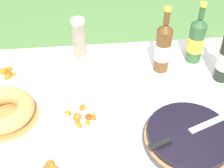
% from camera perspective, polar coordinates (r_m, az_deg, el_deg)
% --- Properties ---
extents(garden_table, '(1.61, 1.04, 0.68)m').
position_cam_1_polar(garden_table, '(1.44, -2.34, -6.55)').
color(garden_table, brown).
rests_on(garden_table, ground_plane).
extents(tablecloth, '(1.62, 1.05, 0.10)m').
position_cam_1_polar(tablecloth, '(1.40, -2.40, -5.20)').
color(tablecloth, white).
rests_on(tablecloth, garden_table).
extents(berry_tart, '(0.37, 0.37, 0.06)m').
position_cam_1_polar(berry_tart, '(1.29, 13.87, -9.39)').
color(berry_tart, '#38383D').
rests_on(berry_tart, tablecloth).
extents(serving_knife, '(0.36, 0.16, 0.01)m').
position_cam_1_polar(serving_knife, '(1.25, 13.07, -8.87)').
color(serving_knife, silver).
rests_on(serving_knife, berry_tart).
extents(bundt_cake, '(0.29, 0.29, 0.08)m').
position_cam_1_polar(bundt_cake, '(1.41, -19.13, -4.43)').
color(bundt_cake, '#B78447').
rests_on(bundt_cake, tablecloth).
extents(cup_stack, '(0.07, 0.07, 0.23)m').
position_cam_1_polar(cup_stack, '(1.65, -6.04, 8.20)').
color(cup_stack, beige).
rests_on(cup_stack, tablecloth).
extents(cider_bottle_green, '(0.08, 0.08, 0.33)m').
position_cam_1_polar(cider_bottle_green, '(1.67, 15.15, 7.76)').
color(cider_bottle_green, '#2D562D').
rests_on(cider_bottle_green, tablecloth).
extents(cider_bottle_amber, '(0.08, 0.08, 0.35)m').
position_cam_1_polar(cider_bottle_amber, '(1.56, 9.32, 6.60)').
color(cider_bottle_amber, brown).
rests_on(cider_bottle_amber, tablecloth).
extents(snack_plate_near, '(0.23, 0.23, 0.05)m').
position_cam_1_polar(snack_plate_near, '(1.35, -6.09, -6.11)').
color(snack_plate_near, white).
rests_on(snack_plate_near, tablecloth).
extents(snack_plate_left, '(0.21, 0.21, 0.05)m').
position_cam_1_polar(snack_plate_left, '(1.66, -18.68, 1.90)').
color(snack_plate_left, white).
rests_on(snack_plate_left, tablecloth).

